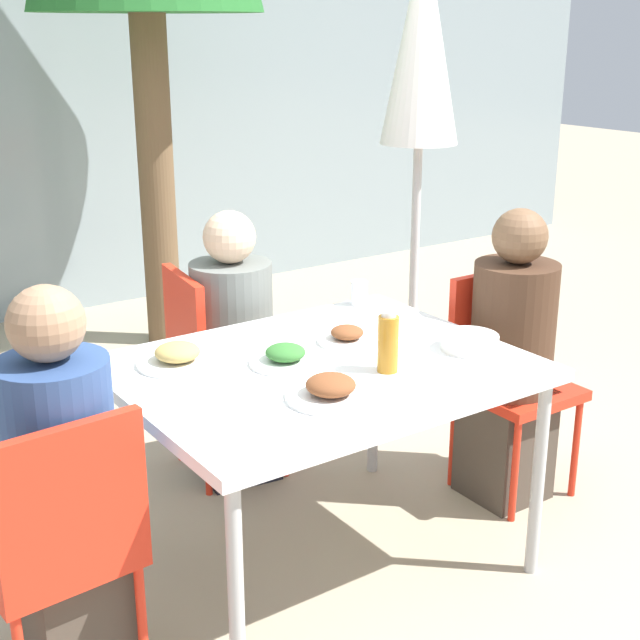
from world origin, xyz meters
The scene contains 16 objects.
ground_plane centered at (0.00, 0.00, 0.00)m, with size 24.00×24.00×0.00m, color tan.
dining_table centered at (0.00, 0.00, 0.70)m, with size 1.28×1.01×0.76m.
chair_left centered at (-0.93, -0.15, 0.52)m, with size 0.43×0.43×0.88m.
person_left centered at (-0.89, -0.07, 0.57)m, with size 0.30×0.30×1.18m.
chair_right centered at (0.94, 0.07, 0.52)m, with size 0.40×0.40×0.88m.
person_right centered at (0.89, -0.01, 0.55)m, with size 0.32×0.32×1.17m.
chair_far centered at (0.02, 0.82, 0.52)m, with size 0.45×0.45×0.88m.
person_far centered at (0.10, 0.76, 0.53)m, with size 0.33×0.33×1.12m.
closed_umbrella centered at (1.31, 1.06, 1.65)m, with size 0.37×0.37×2.23m.
plate_0 centered at (-0.14, -0.25, 0.78)m, with size 0.27×0.27×0.07m.
plate_1 centered at (-0.09, 0.06, 0.78)m, with size 0.24×0.24×0.07m.
plate_2 centered at (-0.38, 0.26, 0.78)m, with size 0.27×0.27×0.07m.
plate_3 centered at (0.19, 0.12, 0.78)m, with size 0.21×0.21×0.06m.
bottle centered at (0.14, -0.17, 0.85)m, with size 0.07×0.07×0.20m.
drinking_cup centered at (0.49, 0.44, 0.80)m, with size 0.07×0.07×0.10m.
salad_bowl centered at (0.49, -0.18, 0.78)m, with size 0.20×0.20×0.05m.
Camera 1 is at (-1.54, -2.21, 1.80)m, focal length 50.00 mm.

